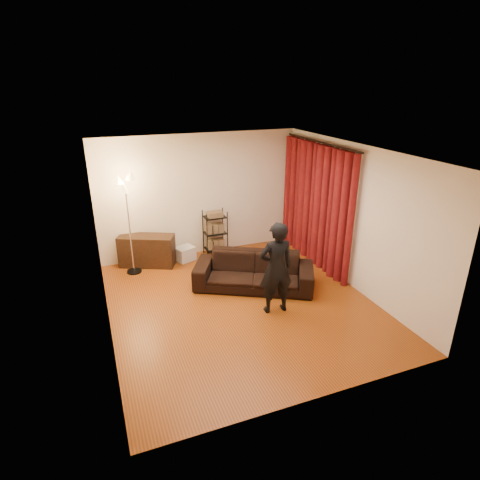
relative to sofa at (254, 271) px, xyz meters
name	(u,v)px	position (x,y,z in m)	size (l,w,h in m)	color
floor	(241,303)	(-0.46, -0.49, -0.33)	(5.00, 5.00, 0.00)	#9B4511
ceiling	(241,152)	(-0.46, -0.49, 2.37)	(5.00, 5.00, 0.00)	white
wall_back	(200,195)	(-0.46, 2.01, 1.02)	(5.00, 5.00, 0.00)	silver
wall_front	(321,307)	(-0.46, -2.99, 1.02)	(5.00, 5.00, 0.00)	silver
wall_left	(100,253)	(-2.71, -0.49, 1.02)	(5.00, 5.00, 0.00)	silver
wall_right	(353,218)	(1.79, -0.49, 1.02)	(5.00, 5.00, 0.00)	silver
curtain_rod	(321,142)	(1.69, 0.63, 2.25)	(0.04, 0.04, 2.65)	black
curtain	(316,205)	(1.67, 0.63, 0.95)	(0.22, 2.65, 2.55)	maroon
sofa	(254,271)	(0.00, 0.00, 0.00)	(2.24, 0.88, 0.65)	black
person	(276,268)	(0.00, -0.92, 0.49)	(0.59, 0.39, 1.63)	black
media_cabinet	(147,251)	(-1.75, 1.73, 0.01)	(1.16, 0.43, 0.67)	#331E11
storage_boxes	(186,254)	(-0.93, 1.65, -0.17)	(0.39, 0.31, 0.32)	beige
wire_shelf	(215,233)	(-0.21, 1.75, 0.19)	(0.47, 0.33, 1.04)	black
floor_lamp	(129,226)	(-2.08, 1.48, 0.70)	(0.37, 0.37, 2.05)	silver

